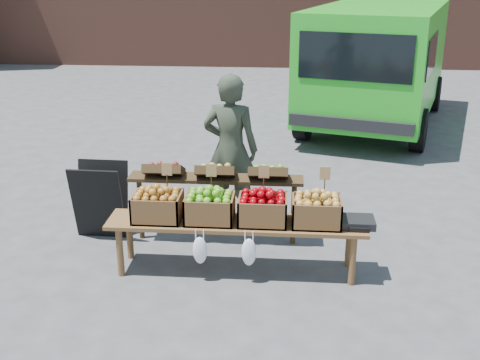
# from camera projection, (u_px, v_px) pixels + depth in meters

# --- Properties ---
(ground) EXTENTS (80.00, 80.00, 0.00)m
(ground) POSITION_uv_depth(u_px,v_px,m) (327.00, 267.00, 6.53)
(ground) COLOR #47474A
(delivery_van) EXTENTS (3.80, 5.68, 2.34)m
(delivery_van) POSITION_uv_depth(u_px,v_px,m) (378.00, 66.00, 11.90)
(delivery_van) COLOR green
(delivery_van) RESTS_ON ground
(vendor) EXTENTS (0.75, 0.55, 1.89)m
(vendor) POSITION_uv_depth(u_px,v_px,m) (231.00, 149.00, 7.39)
(vendor) COLOR #2E3628
(vendor) RESTS_ON ground
(chalkboard_sign) EXTENTS (0.61, 0.35, 0.92)m
(chalkboard_sign) POSITION_uv_depth(u_px,v_px,m) (100.00, 200.00, 7.11)
(chalkboard_sign) COLOR black
(chalkboard_sign) RESTS_ON ground
(back_table) EXTENTS (2.10, 0.44, 1.04)m
(back_table) POSITION_uv_depth(u_px,v_px,m) (216.00, 200.00, 6.97)
(back_table) COLOR #342513
(back_table) RESTS_ON ground
(display_bench) EXTENTS (2.70, 0.56, 0.57)m
(display_bench) POSITION_uv_depth(u_px,v_px,m) (236.00, 246.00, 6.35)
(display_bench) COLOR brown
(display_bench) RESTS_ON ground
(crate_golden_apples) EXTENTS (0.50, 0.40, 0.28)m
(crate_golden_apples) POSITION_uv_depth(u_px,v_px,m) (158.00, 207.00, 6.27)
(crate_golden_apples) COLOR #AC7227
(crate_golden_apples) RESTS_ON display_bench
(crate_russet_pears) EXTENTS (0.50, 0.40, 0.28)m
(crate_russet_pears) POSITION_uv_depth(u_px,v_px,m) (210.00, 208.00, 6.23)
(crate_russet_pears) COLOR #3C7A16
(crate_russet_pears) RESTS_ON display_bench
(crate_red_apples) EXTENTS (0.50, 0.40, 0.28)m
(crate_red_apples) POSITION_uv_depth(u_px,v_px,m) (263.00, 210.00, 6.19)
(crate_red_apples) COLOR #63000F
(crate_red_apples) RESTS_ON display_bench
(crate_green_apples) EXTENTS (0.50, 0.40, 0.28)m
(crate_green_apples) POSITION_uv_depth(u_px,v_px,m) (316.00, 212.00, 6.15)
(crate_green_apples) COLOR #AA9A2D
(crate_green_apples) RESTS_ON display_bench
(weighing_scale) EXTENTS (0.34, 0.30, 0.08)m
(weighing_scale) POSITION_uv_depth(u_px,v_px,m) (358.00, 222.00, 6.15)
(weighing_scale) COLOR black
(weighing_scale) RESTS_ON display_bench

